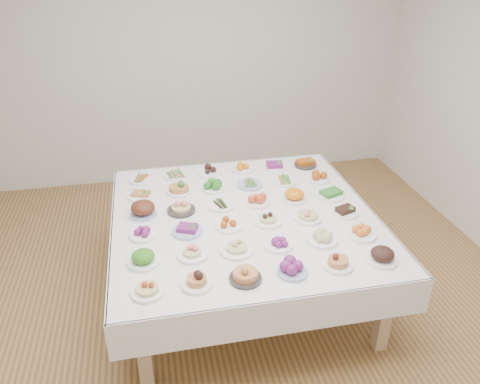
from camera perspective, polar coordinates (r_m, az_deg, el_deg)
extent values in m
plane|color=#9F6F42|center=(4.05, -0.10, -13.07)|extent=(5.00, 5.00, 0.00)
cube|color=beige|center=(5.66, -5.40, 15.10)|extent=(5.00, 0.02, 2.80)
cube|color=white|center=(3.75, 0.47, -3.22)|extent=(2.06, 2.06, 0.06)
cube|color=white|center=(4.69, -2.19, 2.07)|extent=(2.08, 0.02, 0.28)
cube|color=white|center=(3.02, 4.71, -15.06)|extent=(2.08, 0.01, 0.28)
cube|color=white|center=(4.11, 14.63, -2.91)|extent=(0.02, 2.08, 0.28)
cube|color=white|center=(3.76, -15.16, -6.20)|extent=(0.01, 2.08, 0.28)
cube|color=tan|center=(3.26, -11.71, -18.15)|extent=(0.09, 0.09, 0.69)
cube|color=tan|center=(3.60, 17.22, -13.71)|extent=(0.09, 0.09, 0.69)
cube|color=tan|center=(4.61, -12.21, -2.85)|extent=(0.09, 0.09, 0.69)
cube|color=tan|center=(4.85, 8.17, -0.78)|extent=(0.09, 0.09, 0.69)
cylinder|color=white|center=(3.01, -11.18, -11.87)|extent=(0.21, 0.21, 0.02)
cylinder|color=white|center=(3.03, -5.28, -11.15)|extent=(0.20, 0.20, 0.02)
cylinder|color=#2E2B29|center=(3.06, 0.67, -10.53)|extent=(0.21, 0.21, 0.02)
cylinder|color=#4C66B2|center=(3.13, 6.39, -9.71)|extent=(0.20, 0.20, 0.02)
cylinder|color=white|center=(3.23, 11.82, -8.78)|extent=(0.20, 0.20, 0.02)
cylinder|color=white|center=(3.36, 16.86, -7.95)|extent=(0.21, 0.21, 0.02)
cylinder|color=white|center=(3.26, -11.65, -8.39)|extent=(0.21, 0.21, 0.02)
cylinder|color=white|center=(3.28, -5.81, -7.68)|extent=(0.21, 0.21, 0.02)
cylinder|color=white|center=(3.31, -0.39, -7.17)|extent=(0.23, 0.23, 0.02)
cylinder|color=white|center=(3.36, 4.71, -6.57)|extent=(0.20, 0.20, 0.02)
cylinder|color=white|center=(3.47, 9.94, -5.79)|extent=(0.23, 0.23, 0.02)
cylinder|color=white|center=(3.59, 14.55, -5.08)|extent=(0.22, 0.22, 0.02)
cylinder|color=white|center=(3.54, -11.70, -5.21)|extent=(0.20, 0.20, 0.02)
cylinder|color=#4C66B2|center=(3.53, -6.41, -4.82)|extent=(0.22, 0.22, 0.02)
cylinder|color=white|center=(3.57, -1.37, -4.21)|extent=(0.21, 0.21, 0.02)
cylinder|color=white|center=(3.63, 3.42, -3.64)|extent=(0.21, 0.21, 0.02)
cylinder|color=white|center=(3.71, 8.26, -3.18)|extent=(0.22, 0.22, 0.02)
cylinder|color=white|center=(3.83, 12.66, -2.53)|extent=(0.20, 0.20, 0.02)
cylinder|color=#4C66B2|center=(3.80, -11.68, -2.68)|extent=(0.21, 0.21, 0.02)
cylinder|color=#2E2B29|center=(3.80, -7.16, -2.27)|extent=(0.22, 0.22, 0.02)
cylinder|color=white|center=(3.84, -2.34, -1.71)|extent=(0.21, 0.21, 0.02)
cylinder|color=white|center=(3.89, 2.18, -1.30)|extent=(0.20, 0.20, 0.02)
cylinder|color=white|center=(3.96, 6.60, -0.89)|extent=(0.21, 0.21, 0.02)
cylinder|color=white|center=(4.07, 11.02, -0.44)|extent=(0.23, 0.23, 0.02)
cylinder|color=white|center=(4.07, -11.96, -0.52)|extent=(0.22, 0.22, 0.02)
cylinder|color=white|center=(4.08, -7.43, 0.01)|extent=(0.21, 0.21, 0.02)
cylinder|color=white|center=(4.11, -3.21, 0.40)|extent=(0.21, 0.21, 0.02)
cylinder|color=#4C66B2|center=(4.16, 1.21, 0.84)|extent=(0.22, 0.22, 0.02)
cylinder|color=white|center=(4.24, 5.44, 1.25)|extent=(0.23, 0.23, 0.02)
cylinder|color=white|center=(4.33, 9.41, 1.56)|extent=(0.23, 0.23, 0.02)
cylinder|color=white|center=(4.35, -12.00, 1.44)|extent=(0.21, 0.21, 0.02)
cylinder|color=white|center=(4.36, -7.89, 1.90)|extent=(0.20, 0.20, 0.02)
cylinder|color=white|center=(4.39, -3.73, 2.32)|extent=(0.22, 0.22, 0.02)
cylinder|color=white|center=(4.44, 0.31, 2.70)|extent=(0.20, 0.20, 0.02)
cylinder|color=white|center=(4.50, 4.21, 2.93)|extent=(0.21, 0.21, 0.02)
cylinder|color=#2E2B29|center=(4.59, 7.96, 3.27)|extent=(0.21, 0.21, 0.02)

